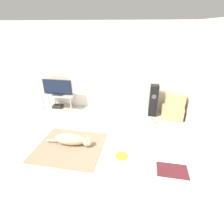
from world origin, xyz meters
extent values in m
plane|color=#BCB29E|center=(0.00, 0.00, 0.00)|extent=(12.00, 12.00, 0.00)
cube|color=silver|center=(0.00, 2.10, 1.27)|extent=(8.00, 0.06, 2.55)
cube|color=silver|center=(2.60, 0.00, 1.27)|extent=(0.06, 8.00, 2.55)
cube|color=#847056|center=(-0.16, -0.09, 0.01)|extent=(1.44, 1.31, 0.01)
ellipsoid|color=beige|center=(-0.17, -0.01, 0.14)|extent=(0.70, 0.26, 0.27)
sphere|color=beige|center=(0.22, 0.01, 0.11)|extent=(0.19, 0.19, 0.19)
cone|color=beige|center=(0.22, 0.06, 0.21)|extent=(0.06, 0.06, 0.09)
cone|color=beige|center=(0.23, -0.04, 0.21)|extent=(0.06, 0.06, 0.09)
cylinder|color=beige|center=(-0.63, -0.03, 0.07)|extent=(0.23, 0.05, 0.04)
cylinder|color=yellow|center=(1.01, -0.19, 0.01)|extent=(0.25, 0.25, 0.02)
torus|color=yellow|center=(1.01, -0.19, 0.02)|extent=(0.25, 0.25, 0.02)
cube|color=tan|center=(2.21, 1.70, 0.19)|extent=(0.57, 0.42, 0.39)
cube|color=tan|center=(2.23, 1.71, 0.58)|extent=(0.50, 0.37, 0.39)
cube|color=black|center=(1.66, 1.82, 0.47)|extent=(0.23, 0.23, 0.93)
cylinder|color=#4C4C51|center=(1.66, 1.71, 0.63)|extent=(0.13, 0.00, 0.13)
cube|color=#A8A8AD|center=(-1.27, 1.77, 0.45)|extent=(0.99, 0.41, 0.02)
cylinder|color=#A8A8AD|center=(-1.74, 1.60, 0.22)|extent=(0.04, 0.04, 0.44)
cylinder|color=#A8A8AD|center=(-0.81, 1.60, 0.22)|extent=(0.04, 0.04, 0.44)
cylinder|color=#A8A8AD|center=(-1.74, 1.95, 0.22)|extent=(0.04, 0.04, 0.44)
cylinder|color=#A8A8AD|center=(-0.81, 1.95, 0.22)|extent=(0.04, 0.04, 0.44)
cube|color=#232326|center=(-1.27, 1.77, 0.47)|extent=(0.33, 0.20, 0.03)
cube|color=#232326|center=(-1.27, 1.78, 0.72)|extent=(0.94, 0.04, 0.46)
cube|color=#141E38|center=(-1.27, 1.76, 0.72)|extent=(0.86, 0.01, 0.41)
sphere|color=#C6E033|center=(1.67, 1.53, 0.03)|extent=(0.07, 0.07, 0.07)
sphere|color=#C6E033|center=(1.77, 1.33, 0.03)|extent=(0.07, 0.07, 0.07)
cube|color=black|center=(-1.36, 1.80, 0.04)|extent=(0.31, 0.23, 0.08)
cube|color=#47191E|center=(2.00, -0.40, 0.00)|extent=(0.57, 0.39, 0.01)
camera|label=1|loc=(1.33, -2.99, 2.43)|focal=28.00mm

